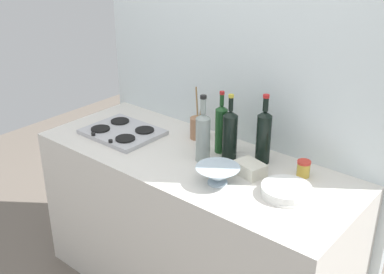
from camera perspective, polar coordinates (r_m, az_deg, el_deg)
counter_block at (r=2.79m, az=0.00°, el=-10.73°), size 1.80×0.70×0.90m
backsplash_panel at (r=2.69m, az=5.24°, el=7.70°), size 1.90×0.06×2.57m
stovetop_hob at (r=2.85m, az=-8.26°, el=0.62°), size 0.43×0.34×0.04m
plate_stack at (r=2.25m, az=11.18°, el=-6.29°), size 0.24×0.24×0.05m
wine_bottle_leftmost at (r=2.56m, az=3.48°, el=1.09°), size 0.07×0.07×0.35m
wine_bottle_mid_left at (r=2.47m, az=8.51°, el=0.17°), size 0.08×0.08×0.37m
wine_bottle_mid_right at (r=2.50m, az=4.52°, el=0.38°), size 0.08×0.08×0.36m
wine_bottle_rightmost at (r=2.46m, az=1.31°, el=0.16°), size 0.08×0.08×0.36m
mixing_bowl at (r=2.29m, az=3.08°, el=-4.48°), size 0.21×0.21×0.09m
butter_dish at (r=2.39m, az=6.91°, el=-3.74°), size 0.17×0.14×0.06m
utensil_crock at (r=2.75m, az=0.64°, el=1.17°), size 0.08×0.08×0.31m
condiment_jar_front at (r=2.42m, az=13.11°, el=-3.67°), size 0.07×0.07×0.08m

